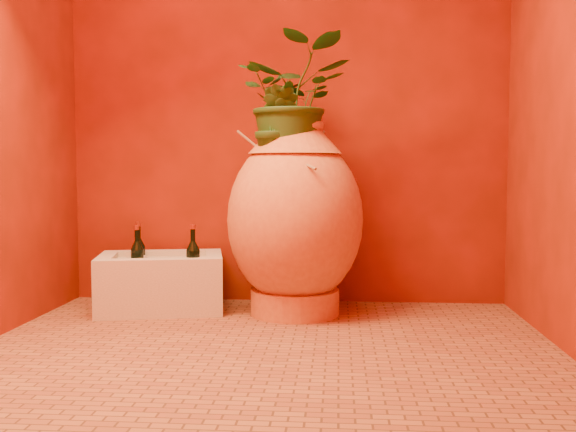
# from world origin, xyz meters

# --- Properties ---
(floor) EXTENTS (2.50, 2.50, 0.00)m
(floor) POSITION_xyz_m (0.00, 0.00, 0.00)
(floor) COLOR brown
(floor) RESTS_ON ground
(wall_back) EXTENTS (2.50, 0.02, 2.50)m
(wall_back) POSITION_xyz_m (0.00, 1.00, 1.25)
(wall_back) COLOR #601805
(wall_back) RESTS_ON ground
(wall_right) EXTENTS (0.02, 2.00, 2.50)m
(wall_right) POSITION_xyz_m (1.25, 0.00, 1.25)
(wall_right) COLOR #601805
(wall_right) RESTS_ON ground
(amphora) EXTENTS (0.72, 0.72, 1.02)m
(amphora) POSITION_xyz_m (0.08, 0.65, 0.51)
(amphora) COLOR #CF7E3A
(amphora) RESTS_ON floor
(stone_basin) EXTENTS (0.74, 0.58, 0.31)m
(stone_basin) POSITION_xyz_m (-0.66, 0.69, 0.15)
(stone_basin) COLOR beige
(stone_basin) RESTS_ON floor
(wine_bottle_a) EXTENTS (0.08, 0.08, 0.31)m
(wine_bottle_a) POSITION_xyz_m (-0.46, 0.60, 0.28)
(wine_bottle_a) COLOR black
(wine_bottle_a) RESTS_ON stone_basin
(wine_bottle_b) EXTENTS (0.07, 0.07, 0.29)m
(wine_bottle_b) POSITION_xyz_m (-0.78, 0.66, 0.27)
(wine_bottle_b) COLOR black
(wine_bottle_b) RESTS_ON stone_basin
(wine_bottle_c) EXTENTS (0.08, 0.08, 0.31)m
(wine_bottle_c) POSITION_xyz_m (-0.80, 0.74, 0.28)
(wine_bottle_c) COLOR black
(wine_bottle_c) RESTS_ON stone_basin
(wall_tap) EXTENTS (0.07, 0.14, 0.16)m
(wall_tap) POSITION_xyz_m (-0.18, 0.92, 0.75)
(wall_tap) COLOR olive
(wall_tap) RESTS_ON wall_back
(plant_main) EXTENTS (0.60, 0.54, 0.63)m
(plant_main) POSITION_xyz_m (0.07, 0.65, 1.13)
(plant_main) COLOR #22491A
(plant_main) RESTS_ON amphora
(plant_side) EXTENTS (0.27, 0.24, 0.41)m
(plant_side) POSITION_xyz_m (-0.01, 0.55, 0.98)
(plant_side) COLOR #22491A
(plant_side) RESTS_ON amphora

